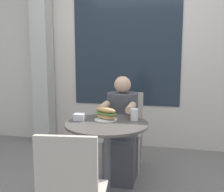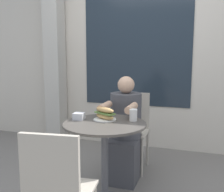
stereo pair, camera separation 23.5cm
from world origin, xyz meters
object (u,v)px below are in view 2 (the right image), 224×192
Objects in this scene: seated_diner at (125,136)px; diner_chair at (133,123)px; empty_chair_across at (56,187)px; drink_cup at (133,115)px; sandwich_on_plate at (105,114)px; cafe_table at (105,145)px.

diner_chair is at bearing -90.41° from seated_diner.
seated_diner is 1.27m from empty_chair_across.
empty_chair_across reaches higher than drink_cup.
empty_chair_across reaches higher than sandwich_on_plate.
drink_cup is at bearing 9.55° from sandwich_on_plate.
seated_diner is at bearing 115.40° from drink_cup.
diner_chair is (0.03, 0.87, -0.02)m from cafe_table.
empty_chair_across is (-0.07, -1.26, 0.05)m from seated_diner.
cafe_table is at bearing 87.50° from diner_chair.
diner_chair is at bearing 80.35° from empty_chair_across.
empty_chair_across is at bearing -92.91° from cafe_table.
cafe_table is 3.30× the size of sandwich_on_plate.
sandwich_on_plate is at bearing 84.73° from diner_chair.
drink_cup is at bearing 103.47° from diner_chair.
cafe_table is 0.88m from diner_chair.
cafe_table is at bearing 79.78° from empty_chair_across.
cafe_table is at bearing -71.10° from sandwich_on_plate.
diner_chair is 8.41× the size of drink_cup.
seated_diner reaches higher than cafe_table.
seated_diner is 0.53m from drink_cup.
sandwich_on_plate reaches higher than cafe_table.
cafe_table is at bearing 86.12° from seated_diner.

